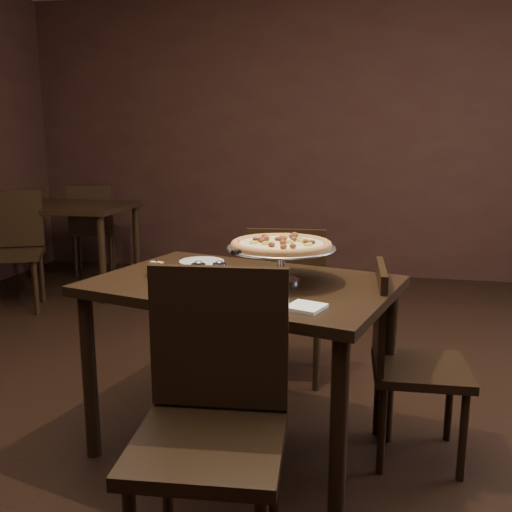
# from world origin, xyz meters

# --- Properties ---
(room) EXTENTS (6.04, 7.04, 2.84)m
(room) POSITION_xyz_m (0.06, 0.03, 1.40)
(room) COLOR black
(room) RESTS_ON ground
(dining_table) EXTENTS (1.43, 1.13, 0.78)m
(dining_table) POSITION_xyz_m (0.06, -0.00, 0.68)
(dining_table) COLOR black
(dining_table) RESTS_ON ground
(background_table) EXTENTS (1.27, 0.85, 0.80)m
(background_table) POSITION_xyz_m (-2.20, 2.37, 0.69)
(background_table) COLOR black
(background_table) RESTS_ON ground
(pizza_stand) EXTENTS (0.47, 0.47, 0.19)m
(pizza_stand) POSITION_xyz_m (0.22, 0.03, 0.94)
(pizza_stand) COLOR #AFAEB5
(pizza_stand) RESTS_ON dining_table
(parmesan_shaker) EXTENTS (0.06, 0.06, 0.10)m
(parmesan_shaker) POSITION_xyz_m (-0.02, -0.07, 0.83)
(parmesan_shaker) COLOR #F0ECBB
(parmesan_shaker) RESTS_ON dining_table
(pepper_flake_shaker) EXTENTS (0.06, 0.06, 0.10)m
(pepper_flake_shaker) POSITION_xyz_m (-0.10, -0.11, 0.83)
(pepper_flake_shaker) COLOR maroon
(pepper_flake_shaker) RESTS_ON dining_table
(packet_caddy) EXTENTS (0.08, 0.08, 0.06)m
(packet_caddy) POSITION_xyz_m (-0.33, 0.01, 0.81)
(packet_caddy) COLOR black
(packet_caddy) RESTS_ON dining_table
(napkin_stack) EXTENTS (0.16, 0.16, 0.01)m
(napkin_stack) POSITION_xyz_m (0.38, -0.36, 0.79)
(napkin_stack) COLOR white
(napkin_stack) RESTS_ON dining_table
(plate_left) EXTENTS (0.22, 0.22, 0.01)m
(plate_left) POSITION_xyz_m (-0.22, 0.31, 0.79)
(plate_left) COLOR silver
(plate_left) RESTS_ON dining_table
(plate_near) EXTENTS (0.26, 0.26, 0.01)m
(plate_near) POSITION_xyz_m (-0.05, -0.23, 0.79)
(plate_near) COLOR silver
(plate_near) RESTS_ON dining_table
(serving_spatula) EXTENTS (0.16, 0.16, 0.02)m
(serving_spatula) POSITION_xyz_m (0.09, -0.11, 0.94)
(serving_spatula) COLOR #AFAEB5
(serving_spatula) RESTS_ON pizza_stand
(chair_far) EXTENTS (0.46, 0.46, 0.91)m
(chair_far) POSITION_xyz_m (0.14, 0.75, 0.50)
(chair_far) COLOR black
(chair_far) RESTS_ON ground
(chair_near) EXTENTS (0.50, 0.50, 0.98)m
(chair_near) POSITION_xyz_m (0.13, -0.73, 0.54)
(chair_near) COLOR black
(chair_near) RESTS_ON ground
(chair_side) EXTENTS (0.42, 0.42, 0.86)m
(chair_side) POSITION_xyz_m (0.76, 0.08, 0.47)
(chair_side) COLOR black
(chair_side) RESTS_ON ground
(bg_chair_far) EXTENTS (0.56, 0.56, 0.93)m
(bg_chair_far) POSITION_xyz_m (-2.21, 2.98, 0.51)
(bg_chair_far) COLOR black
(bg_chair_far) RESTS_ON ground
(bg_chair_near) EXTENTS (0.60, 0.60, 0.96)m
(bg_chair_near) POSITION_xyz_m (-2.28, 1.77, 0.53)
(bg_chair_near) COLOR black
(bg_chair_near) RESTS_ON ground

